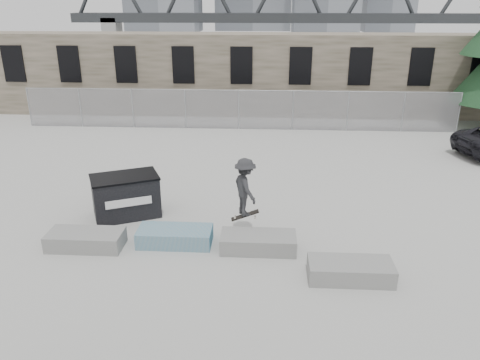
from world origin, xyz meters
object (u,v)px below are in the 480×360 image
planter_center_right (258,242)px  dumpster (126,196)px  planter_center_left (175,236)px  skateboarder (245,187)px  planter_far_left (86,239)px  planter_offset (350,270)px

planter_center_right → dumpster: bearing=155.1°
planter_center_left → dumpster: (-1.82, 1.71, 0.41)m
planter_center_left → skateboarder: size_ratio=1.11×
planter_center_left → planter_center_right: same height
planter_far_left → planter_offset: 6.95m
planter_center_left → planter_center_right: 2.28m
planter_far_left → planter_center_right: (4.64, 0.13, 0.00)m
planter_offset → skateboarder: size_ratio=1.11×
planter_far_left → planter_offset: (6.86, -1.13, 0.00)m
planter_far_left → dumpster: bearing=75.1°
dumpster → skateboarder: 3.96m
planter_center_left → dumpster: bearing=136.9°
planter_far_left → dumpster: (0.54, 2.04, 0.41)m
planter_center_left → skateboarder: (1.88, 0.58, 1.23)m
dumpster → planter_center_right: bearing=-49.2°
planter_center_left → skateboarder: bearing=17.1°
skateboarder → dumpster: bearing=46.3°
planter_far_left → dumpster: dumpster is taller
planter_far_left → planter_center_right: same height
planter_far_left → planter_center_right: 4.64m
planter_center_left → skateboarder: 2.32m
planter_center_right → planter_offset: 2.56m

